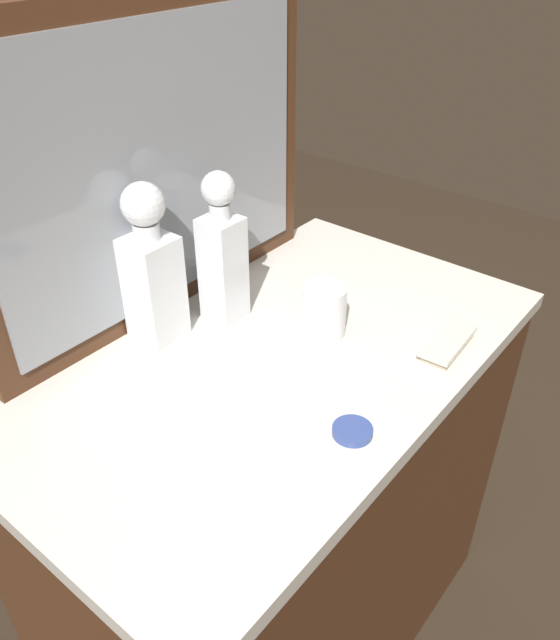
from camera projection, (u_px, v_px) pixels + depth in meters
ground_plane at (280, 626)px, 1.68m from camera, size 6.00×6.00×0.00m
dresser at (280, 515)px, 1.43m from camera, size 1.05×0.61×0.91m
dresser_mirror at (159, 167)px, 1.16m from camera, size 0.79×0.03×0.59m
crystal_decanter_center at (223, 261)px, 1.22m from camera, size 0.07×0.07×0.30m
crystal_decanter_front at (152, 277)px, 1.16m from camera, size 0.09×0.09×0.31m
crystal_tumbler_rear at (324, 312)px, 1.21m from camera, size 0.09×0.09×0.10m
silver_brush_right at (448, 344)px, 1.19m from camera, size 0.15×0.07×0.02m
porcelain_dish at (352, 431)px, 1.00m from camera, size 0.07×0.07×0.01m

